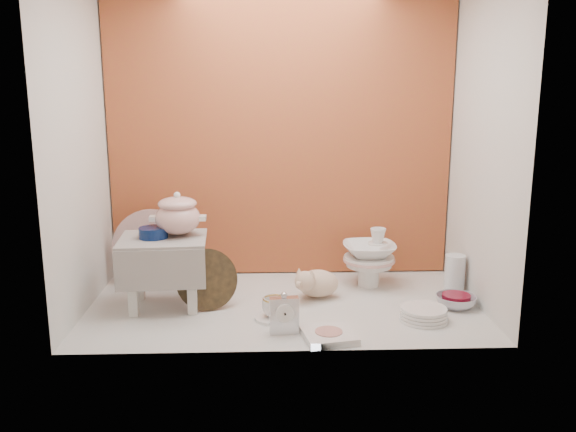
# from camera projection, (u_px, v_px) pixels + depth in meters

# --- Properties ---
(ground) EXTENTS (1.80, 1.80, 0.00)m
(ground) POSITION_uv_depth(u_px,v_px,m) (284.00, 305.00, 2.79)
(ground) COLOR silver
(ground) RESTS_ON ground
(niche_shell) EXTENTS (1.86, 1.03, 1.53)m
(niche_shell) POSITION_uv_depth(u_px,v_px,m) (282.00, 101.00, 2.77)
(niche_shell) COLOR #A64529
(niche_shell) RESTS_ON ground
(step_stool) EXTENTS (0.41, 0.36, 0.33)m
(step_stool) POSITION_uv_depth(u_px,v_px,m) (164.00, 272.00, 2.74)
(step_stool) COLOR silver
(step_stool) RESTS_ON ground
(soup_tureen) EXTENTS (0.32, 0.32, 0.21)m
(soup_tureen) POSITION_uv_depth(u_px,v_px,m) (178.00, 214.00, 2.72)
(soup_tureen) COLOR white
(soup_tureen) RESTS_ON step_stool
(cobalt_bowl) EXTENTS (0.15, 0.15, 0.05)m
(cobalt_bowl) POSITION_uv_depth(u_px,v_px,m) (153.00, 233.00, 2.70)
(cobalt_bowl) COLOR #0A1B4B
(cobalt_bowl) RESTS_ON step_stool
(floral_platter) EXTENTS (0.39, 0.06, 0.39)m
(floral_platter) POSITION_uv_depth(u_px,v_px,m) (151.00, 247.00, 3.04)
(floral_platter) COLOR white
(floral_platter) RESTS_ON ground
(blue_white_vase) EXTENTS (0.33, 0.33, 0.26)m
(blue_white_vase) POSITION_uv_depth(u_px,v_px,m) (176.00, 257.00, 3.10)
(blue_white_vase) COLOR white
(blue_white_vase) RESTS_ON ground
(lacquer_tray) EXTENTS (0.30, 0.17, 0.27)m
(lacquer_tray) POSITION_uv_depth(u_px,v_px,m) (207.00, 280.00, 2.72)
(lacquer_tray) COLOR black
(lacquer_tray) RESTS_ON ground
(mantel_clock) EXTENTS (0.12, 0.05, 0.18)m
(mantel_clock) POSITION_uv_depth(u_px,v_px,m) (284.00, 313.00, 2.45)
(mantel_clock) COLOR silver
(mantel_clock) RESTS_ON ground
(plush_pig) EXTENTS (0.30, 0.25, 0.15)m
(plush_pig) POSITION_uv_depth(u_px,v_px,m) (318.00, 283.00, 2.87)
(plush_pig) COLOR beige
(plush_pig) RESTS_ON ground
(teacup_saucer) EXTENTS (0.20, 0.20, 0.01)m
(teacup_saucer) POSITION_uv_depth(u_px,v_px,m) (275.00, 317.00, 2.62)
(teacup_saucer) COLOR white
(teacup_saucer) RESTS_ON ground
(gold_rim_teacup) EXTENTS (0.13, 0.13, 0.09)m
(gold_rim_teacup) POSITION_uv_depth(u_px,v_px,m) (275.00, 307.00, 2.61)
(gold_rim_teacup) COLOR white
(gold_rim_teacup) RESTS_ON teacup_saucer
(lattice_dish) EXTENTS (0.24, 0.24, 0.03)m
(lattice_dish) POSITION_uv_depth(u_px,v_px,m) (329.00, 335.00, 2.42)
(lattice_dish) COLOR white
(lattice_dish) RESTS_ON ground
(dinner_plate_stack) EXTENTS (0.27, 0.27, 0.06)m
(dinner_plate_stack) POSITION_uv_depth(u_px,v_px,m) (424.00, 314.00, 2.60)
(dinner_plate_stack) COLOR white
(dinner_plate_stack) RESTS_ON ground
(crystal_bowl) EXTENTS (0.19, 0.19, 0.06)m
(crystal_bowl) POSITION_uv_depth(u_px,v_px,m) (456.00, 301.00, 2.75)
(crystal_bowl) COLOR silver
(crystal_bowl) RESTS_ON ground
(clear_glass_vase) EXTENTS (0.12, 0.12, 0.20)m
(clear_glass_vase) POSITION_uv_depth(u_px,v_px,m) (455.00, 275.00, 2.92)
(clear_glass_vase) COLOR silver
(clear_glass_vase) RESTS_ON ground
(porcelain_tower) EXTENTS (0.28, 0.28, 0.30)m
(porcelain_tower) POSITION_uv_depth(u_px,v_px,m) (369.00, 257.00, 3.02)
(porcelain_tower) COLOR white
(porcelain_tower) RESTS_ON ground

